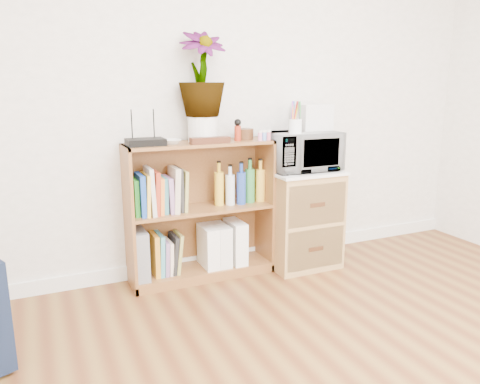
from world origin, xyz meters
TOP-DOWN VIEW (x-y plane):
  - skirting_board at (0.00, 2.24)m, footprint 4.00×0.02m
  - bookshelf at (-0.35, 2.10)m, footprint 1.00×0.30m
  - wicker_unit at (0.40, 2.02)m, footprint 0.50×0.45m
  - microwave at (0.40, 2.02)m, footprint 0.50×0.34m
  - pen_cup at (0.29, 1.94)m, footprint 0.09×0.09m
  - small_appliance at (0.53, 2.10)m, footprint 0.24×0.20m
  - router at (-0.71, 2.08)m, footprint 0.24×0.16m
  - white_bowl at (-0.55, 2.07)m, footprint 0.13×0.13m
  - plant_pot at (-0.32, 2.12)m, footprint 0.20×0.20m
  - potted_plant at (-0.32, 2.12)m, footprint 0.31×0.31m
  - trinket_box at (-0.31, 2.00)m, footprint 0.26×0.07m
  - kokeshi_doll at (-0.09, 2.06)m, footprint 0.04×0.04m
  - wooden_bowl at (-0.02, 2.11)m, footprint 0.13×0.13m
  - paint_jars at (0.09, 2.01)m, footprint 0.11×0.04m
  - file_box at (-0.79, 2.10)m, footprint 0.10×0.26m
  - magazine_holder_left at (-0.30, 2.09)m, footprint 0.09×0.23m
  - magazine_holder_mid at (-0.21, 2.09)m, footprint 0.09×0.23m
  - magazine_holder_right at (-0.10, 2.09)m, footprint 0.10×0.24m
  - cookbooks at (-0.64, 2.10)m, footprint 0.35×0.20m
  - liquor_bottles at (-0.05, 2.10)m, footprint 0.38×0.07m
  - lower_books at (-0.61, 2.10)m, footprint 0.20×0.19m

SIDE VIEW (x-z plane):
  - skirting_board at x=0.00m, z-range 0.00..0.10m
  - lower_books at x=-0.61m, z-range 0.06..0.35m
  - magazine_holder_left at x=-0.30m, z-range 0.07..0.36m
  - magazine_holder_mid at x=-0.21m, z-range 0.07..0.36m
  - magazine_holder_right at x=-0.10m, z-range 0.07..0.37m
  - file_box at x=-0.79m, z-range 0.07..0.40m
  - wicker_unit at x=0.40m, z-range 0.00..0.70m
  - bookshelf at x=-0.35m, z-range 0.00..0.95m
  - cookbooks at x=-0.64m, z-range 0.48..0.79m
  - liquor_bottles at x=-0.05m, z-range 0.49..0.80m
  - microwave at x=0.40m, z-range 0.72..1.00m
  - white_bowl at x=-0.55m, z-range 0.95..0.98m
  - trinket_box at x=-0.31m, z-range 0.95..0.99m
  - router at x=-0.71m, z-range 0.95..0.99m
  - paint_jars at x=0.09m, z-range 0.95..1.01m
  - wooden_bowl at x=-0.02m, z-range 0.95..1.03m
  - kokeshi_doll at x=-0.09m, z-range 0.95..1.05m
  - plant_pot at x=-0.32m, z-range 0.95..1.12m
  - pen_cup at x=0.29m, z-range 1.00..1.09m
  - small_appliance at x=0.53m, z-range 1.00..1.18m
  - potted_plant at x=-0.32m, z-range 1.12..1.67m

